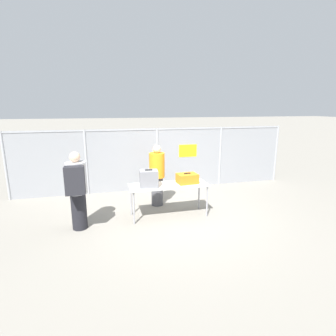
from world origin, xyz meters
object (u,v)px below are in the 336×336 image
traveler_hooded (77,188)px  suitcase_grey (149,179)px  security_worker_near (157,175)px  suitcase_orange (187,178)px  inspection_table (169,187)px  utility_trailer (172,164)px

traveler_hooded → suitcase_grey: bearing=1.2°
traveler_hooded → security_worker_near: (1.93, 1.03, -0.09)m
suitcase_orange → traveler_hooded: bearing=-174.0°
suitcase_orange → security_worker_near: (-0.59, 0.76, -0.06)m
suitcase_orange → traveler_hooded: 2.52m
suitcase_grey → security_worker_near: bearing=66.2°
inspection_table → suitcase_grey: 0.56m
inspection_table → utility_trailer: (1.09, 3.69, -0.27)m
inspection_table → traveler_hooded: size_ratio=1.11×
suitcase_orange → security_worker_near: 0.96m
suitcase_grey → suitcase_orange: suitcase_grey is taller
inspection_table → utility_trailer: size_ratio=0.43×
suitcase_orange → traveler_hooded: traveler_hooded is taller
utility_trailer → suitcase_grey: bearing=-112.9°
inspection_table → suitcase_orange: 0.50m
security_worker_near → utility_trailer: 3.18m
suitcase_orange → utility_trailer: 3.76m
inspection_table → traveler_hooded: traveler_hooded is taller
traveler_hooded → utility_trailer: traveler_hooded is taller
suitcase_grey → inspection_table: bearing=5.7°
suitcase_orange → utility_trailer: bearing=80.3°
traveler_hooded → security_worker_near: size_ratio=1.04×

